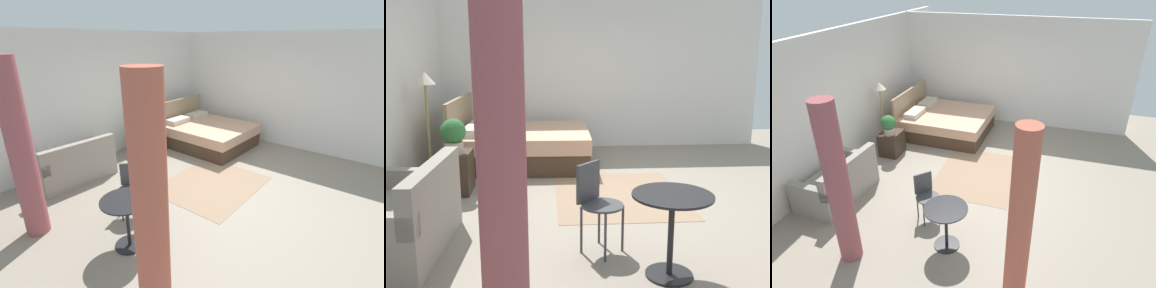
% 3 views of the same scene
% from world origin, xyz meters
% --- Properties ---
extents(ground_plane, '(8.96, 9.04, 0.02)m').
position_xyz_m(ground_plane, '(0.00, 0.00, -0.01)').
color(ground_plane, gray).
extents(wall_right, '(0.12, 6.04, 2.82)m').
position_xyz_m(wall_right, '(2.98, 0.00, 1.41)').
color(wall_right, silver).
rests_on(wall_right, ground).
extents(area_rug, '(1.95, 1.61, 0.01)m').
position_xyz_m(area_rug, '(-0.01, 0.12, 0.00)').
color(area_rug, '#93755B').
rests_on(area_rug, ground).
extents(bed, '(1.86, 2.14, 1.09)m').
position_xyz_m(bed, '(1.70, 1.46, 0.31)').
color(bed, '#473323').
rests_on(bed, ground).
extents(couch, '(1.48, 0.90, 0.85)m').
position_xyz_m(couch, '(-1.52, 2.37, 0.29)').
color(couch, gray).
rests_on(couch, ground).
extents(nightstand, '(0.53, 0.43, 0.54)m').
position_xyz_m(nightstand, '(0.27, 2.25, 0.27)').
color(nightstand, '#38281E').
rests_on(nightstand, ground).
extents(potted_plant, '(0.32, 0.32, 0.45)m').
position_xyz_m(potted_plant, '(0.17, 2.22, 0.79)').
color(potted_plant, tan).
rests_on(potted_plant, nightstand).
extents(floor_lamp, '(0.29, 0.29, 1.55)m').
position_xyz_m(floor_lamp, '(0.68, 2.66, 1.24)').
color(floor_lamp, '#99844C').
rests_on(floor_lamp, ground).
extents(balcony_table, '(0.66, 0.66, 0.71)m').
position_xyz_m(balcony_table, '(-2.11, 0.03, 0.50)').
color(balcony_table, black).
rests_on(balcony_table, ground).
extents(cafe_chair_near_window, '(0.55, 0.55, 0.83)m').
position_xyz_m(cafe_chair_near_window, '(-1.58, 0.59, 0.51)').
color(cafe_chair_near_window, '#3F3F44').
rests_on(cafe_chair_near_window, ground).
extents(curtain_right, '(0.31, 0.31, 2.46)m').
position_xyz_m(curtain_right, '(-2.73, 1.32, 1.23)').
color(curtain_right, '#994C51').
rests_on(curtain_right, ground).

